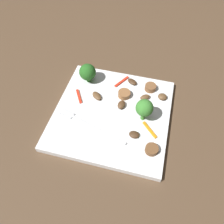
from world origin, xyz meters
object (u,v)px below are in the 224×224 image
(mushroom_4, at_px, (97,96))
(pepper_strip_3, at_px, (79,96))
(broccoli_floret_0, at_px, (88,72))
(fork, at_px, (87,124))
(broccoli_floret_1, at_px, (145,107))
(sausage_slice_2, at_px, (150,87))
(sausage_slice_1, at_px, (124,94))
(mushroom_0, at_px, (132,82))
(mushroom_3, at_px, (134,135))
(pepper_strip_1, at_px, (120,81))
(plate, at_px, (112,114))
(pepper_strip_2, at_px, (150,130))
(mushroom_1, at_px, (162,97))
(sausage_slice_0, at_px, (152,149))
(mushroom_5, at_px, (121,105))
(mushroom_2, at_px, (145,97))

(mushroom_4, xyz_separation_m, pepper_strip_3, (0.04, 0.01, -0.00))
(broccoli_floret_0, bearing_deg, fork, 106.63)
(broccoli_floret_1, distance_m, sausage_slice_2, 0.10)
(fork, xyz_separation_m, sausage_slice_1, (-0.07, -0.11, 0.01))
(mushroom_0, bearing_deg, mushroom_3, 102.97)
(broccoli_floret_0, height_order, broccoli_floret_1, broccoli_floret_1)
(fork, relative_size, pepper_strip_1, 3.51)
(plate, xyz_separation_m, pepper_strip_3, (0.09, -0.03, 0.01))
(pepper_strip_2, xyz_separation_m, pepper_strip_3, (0.19, -0.06, -0.00))
(broccoli_floret_1, height_order, mushroom_1, broccoli_floret_1)
(mushroom_0, bearing_deg, broccoli_floret_1, 114.49)
(mushroom_4, bearing_deg, mushroom_3, 142.37)
(mushroom_3, height_order, pepper_strip_2, mushroom_3)
(broccoli_floret_0, height_order, sausage_slice_1, broccoli_floret_0)
(sausage_slice_0, xyz_separation_m, sausage_slice_1, (0.09, -0.14, 0.00))
(broccoli_floret_1, height_order, sausage_slice_1, broccoli_floret_1)
(mushroom_0, height_order, mushroom_4, mushroom_4)
(sausage_slice_0, height_order, mushroom_5, same)
(mushroom_4, bearing_deg, plate, 143.73)
(sausage_slice_0, height_order, mushroom_2, sausage_slice_0)
(broccoli_floret_1, xyz_separation_m, pepper_strip_1, (0.08, -0.10, -0.04))
(mushroom_4, height_order, pepper_strip_2, mushroom_4)
(plate, distance_m, mushroom_4, 0.06)
(plate, relative_size, broccoli_floret_1, 4.51)
(sausage_slice_0, xyz_separation_m, pepper_strip_1, (0.11, -0.18, -0.00))
(sausage_slice_2, bearing_deg, sausage_slice_1, 32.59)
(sausage_slice_2, height_order, mushroom_1, sausage_slice_2)
(mushroom_0, relative_size, pepper_strip_1, 0.56)
(broccoli_floret_0, height_order, mushroom_5, broccoli_floret_0)
(fork, distance_m, mushroom_4, 0.09)
(sausage_slice_1, distance_m, sausage_slice_2, 0.07)
(mushroom_5, bearing_deg, mushroom_4, -10.91)
(mushroom_1, bearing_deg, mushroom_0, -21.69)
(broccoli_floret_0, distance_m, pepper_strip_1, 0.09)
(sausage_slice_2, relative_size, mushroom_0, 1.02)
(broccoli_floret_1, xyz_separation_m, mushroom_3, (0.01, 0.06, -0.04))
(sausage_slice_0, relative_size, mushroom_5, 1.06)
(plate, distance_m, pepper_strip_2, 0.10)
(sausage_slice_1, bearing_deg, broccoli_floret_0, -15.03)
(sausage_slice_2, xyz_separation_m, pepper_strip_3, (0.17, 0.07, -0.01))
(broccoli_floret_1, xyz_separation_m, pepper_strip_2, (-0.02, 0.03, -0.04))
(pepper_strip_3, bearing_deg, broccoli_floret_1, 172.89)
(sausage_slice_1, relative_size, pepper_strip_3, 0.68)
(mushroom_3, bearing_deg, mushroom_2, -92.68)
(mushroom_4, bearing_deg, fork, 91.08)
(sausage_slice_0, distance_m, mushroom_0, 0.20)
(fork, distance_m, broccoli_floret_1, 0.14)
(fork, xyz_separation_m, mushroom_3, (-0.11, 0.00, 0.00))
(mushroom_0, bearing_deg, fork, 64.34)
(mushroom_2, relative_size, pepper_strip_2, 0.54)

